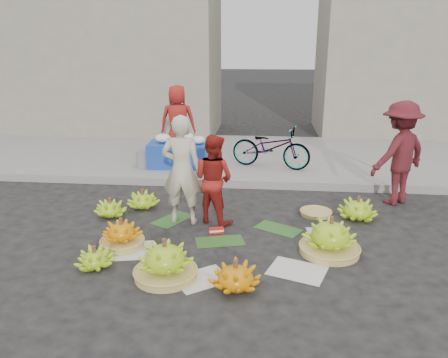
# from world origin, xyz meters

# --- Properties ---
(ground) EXTENTS (80.00, 80.00, 0.00)m
(ground) POSITION_xyz_m (0.00, 0.00, 0.00)
(ground) COLOR black
(ground) RESTS_ON ground
(curb) EXTENTS (40.00, 0.25, 0.15)m
(curb) POSITION_xyz_m (0.00, 2.20, 0.07)
(curb) COLOR gray
(curb) RESTS_ON ground
(sidewalk) EXTENTS (40.00, 4.00, 0.12)m
(sidewalk) POSITION_xyz_m (0.00, 4.30, 0.06)
(sidewalk) COLOR gray
(sidewalk) RESTS_ON ground
(building_left) EXTENTS (6.00, 3.00, 4.00)m
(building_left) POSITION_xyz_m (-4.00, 7.20, 2.00)
(building_left) COLOR gray
(building_left) RESTS_ON sidewalk
(building_right) EXTENTS (5.00, 3.00, 5.00)m
(building_right) POSITION_xyz_m (4.50, 7.70, 2.50)
(building_right) COLOR gray
(building_right) RESTS_ON sidewalk
(newspaper_scatter) EXTENTS (3.20, 1.80, 0.00)m
(newspaper_scatter) POSITION_xyz_m (0.00, -0.80, 0.00)
(newspaper_scatter) COLOR silver
(newspaper_scatter) RESTS_ON ground
(banana_leaves) EXTENTS (2.00, 1.00, 0.00)m
(banana_leaves) POSITION_xyz_m (-0.10, 0.20, 0.00)
(banana_leaves) COLOR #22511B
(banana_leaves) RESTS_ON ground
(banana_bunch_0) EXTENTS (0.63, 0.63, 0.40)m
(banana_bunch_0) POSITION_xyz_m (-1.37, -0.47, 0.17)
(banana_bunch_0) COLOR #AE9149
(banana_bunch_0) RESTS_ON ground
(banana_bunch_1) EXTENTS (0.54, 0.54, 0.28)m
(banana_bunch_1) POSITION_xyz_m (-1.52, -1.05, 0.12)
(banana_bunch_1) COLOR #7DB61A
(banana_bunch_1) RESTS_ON ground
(banana_bunch_2) EXTENTS (0.84, 0.84, 0.48)m
(banana_bunch_2) POSITION_xyz_m (-0.62, -1.20, 0.21)
(banana_bunch_2) COLOR #AE9149
(banana_bunch_2) RESTS_ON ground
(banana_bunch_3) EXTENTS (0.65, 0.65, 0.35)m
(banana_bunch_3) POSITION_xyz_m (0.20, -1.36, 0.15)
(banana_bunch_3) COLOR orange
(banana_bunch_3) RESTS_ON ground
(banana_bunch_4) EXTENTS (0.87, 0.87, 0.50)m
(banana_bunch_4) POSITION_xyz_m (1.34, -0.39, 0.22)
(banana_bunch_4) COLOR #AE9149
(banana_bunch_4) RESTS_ON ground
(banana_bunch_5) EXTENTS (0.65, 0.65, 0.37)m
(banana_bunch_5) POSITION_xyz_m (1.91, 0.81, 0.16)
(banana_bunch_5) COLOR #7DB61A
(banana_bunch_5) RESTS_ON ground
(banana_bunch_6) EXTENTS (0.62, 0.62, 0.31)m
(banana_bunch_6) POSITION_xyz_m (-1.89, 0.53, 0.13)
(banana_bunch_6) COLOR #7DB61A
(banana_bunch_6) RESTS_ON ground
(banana_bunch_7) EXTENTS (0.65, 0.65, 0.32)m
(banana_bunch_7) POSITION_xyz_m (-1.49, 0.94, 0.14)
(banana_bunch_7) COLOR #7DB61A
(banana_bunch_7) RESTS_ON ground
(basket_spare) EXTENTS (0.51, 0.51, 0.06)m
(basket_spare) POSITION_xyz_m (1.30, 0.92, 0.03)
(basket_spare) COLOR #AE9149
(basket_spare) RESTS_ON ground
(incense_stack) EXTENTS (0.21, 0.13, 0.08)m
(incense_stack) POSITION_xyz_m (-0.18, 0.05, 0.05)
(incense_stack) COLOR red
(incense_stack) RESTS_ON ground
(vendor_cream) EXTENTS (0.61, 0.41, 1.62)m
(vendor_cream) POSITION_xyz_m (-0.72, 0.44, 0.81)
(vendor_cream) COLOR beige
(vendor_cream) RESTS_ON ground
(vendor_red) EXTENTS (0.81, 0.75, 1.34)m
(vendor_red) POSITION_xyz_m (-0.27, 0.50, 0.67)
(vendor_red) COLOR #A62219
(vendor_red) RESTS_ON ground
(man_striped) EXTENTS (1.27, 1.16, 1.71)m
(man_striped) POSITION_xyz_m (2.66, 1.59, 0.86)
(man_striped) COLOR maroon
(man_striped) RESTS_ON ground
(flower_table) EXTENTS (1.22, 0.80, 0.69)m
(flower_table) POSITION_xyz_m (-1.32, 3.11, 0.41)
(flower_table) COLOR navy
(flower_table) RESTS_ON sidewalk
(grey_bucket) EXTENTS (0.31, 0.31, 0.35)m
(grey_bucket) POSITION_xyz_m (-2.02, 2.93, 0.29)
(grey_bucket) COLOR slate
(grey_bucket) RESTS_ON sidewalk
(flower_vendor) EXTENTS (0.84, 0.61, 1.60)m
(flower_vendor) POSITION_xyz_m (-1.47, 3.89, 0.92)
(flower_vendor) COLOR #A62219
(flower_vendor) RESTS_ON sidewalk
(bicycle) EXTENTS (0.97, 1.72, 0.86)m
(bicycle) POSITION_xyz_m (0.59, 3.17, 0.55)
(bicycle) COLOR gray
(bicycle) RESTS_ON sidewalk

